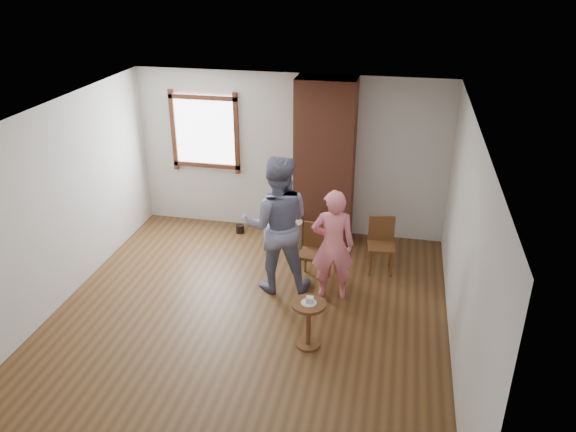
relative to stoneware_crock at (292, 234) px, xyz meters
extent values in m
plane|color=brown|center=(-0.17, -2.09, -0.22)|extent=(5.50, 5.50, 0.00)
cube|color=silver|center=(-0.17, 0.66, 1.08)|extent=(5.00, 0.04, 2.60)
cube|color=silver|center=(-2.67, -2.09, 1.08)|extent=(0.04, 5.50, 2.60)
cube|color=silver|center=(2.33, -2.09, 1.08)|extent=(0.04, 5.50, 2.60)
cube|color=white|center=(-0.17, -2.09, 2.38)|extent=(5.00, 5.50, 0.04)
cube|color=#562A19|center=(-1.57, 0.62, 1.38)|extent=(1.14, 0.06, 1.34)
cube|color=white|center=(-1.57, 0.64, 1.38)|extent=(1.00, 0.02, 1.20)
cube|color=brown|center=(0.43, 0.41, 1.08)|extent=(0.90, 0.50, 2.60)
cylinder|color=tan|center=(0.00, 0.00, 0.00)|extent=(0.42, 0.42, 0.44)
cylinder|color=black|center=(-0.94, 0.31, -0.15)|extent=(0.17, 0.17, 0.14)
cube|color=brown|center=(0.49, -0.89, 0.19)|extent=(0.41, 0.41, 0.05)
cylinder|color=brown|center=(0.32, -1.03, -0.02)|extent=(0.04, 0.04, 0.41)
cylinder|color=brown|center=(0.63, -1.06, -0.02)|extent=(0.04, 0.04, 0.41)
cylinder|color=brown|center=(0.35, -0.73, -0.02)|extent=(0.04, 0.04, 0.41)
cylinder|color=brown|center=(0.66, -0.76, -0.02)|extent=(0.04, 0.04, 0.41)
cube|color=brown|center=(0.51, -0.72, 0.39)|extent=(0.38, 0.07, 0.41)
cube|color=brown|center=(1.41, -0.48, 0.18)|extent=(0.42, 0.42, 0.04)
cylinder|color=brown|center=(1.28, -0.65, -0.02)|extent=(0.04, 0.04, 0.40)
cylinder|color=brown|center=(1.58, -0.61, -0.02)|extent=(0.04, 0.04, 0.40)
cylinder|color=brown|center=(1.24, -0.35, -0.02)|extent=(0.04, 0.04, 0.40)
cylinder|color=brown|center=(1.54, -0.31, -0.02)|extent=(0.04, 0.04, 0.40)
cube|color=brown|center=(1.39, -0.31, 0.39)|extent=(0.38, 0.08, 0.40)
cylinder|color=brown|center=(0.68, -2.39, 0.36)|extent=(0.40, 0.40, 0.04)
cylinder|color=brown|center=(0.68, -2.39, 0.07)|extent=(0.06, 0.06, 0.54)
cylinder|color=brown|center=(0.68, -2.39, -0.20)|extent=(0.28, 0.28, 0.03)
cylinder|color=white|center=(0.68, -2.39, 0.38)|extent=(0.18, 0.18, 0.01)
cube|color=silver|center=(0.69, -2.39, 0.42)|extent=(0.08, 0.07, 0.06)
imported|color=#16183C|center=(0.04, -1.18, 0.74)|extent=(1.06, 0.90, 1.92)
imported|color=pink|center=(0.80, -1.28, 0.56)|extent=(0.61, 0.45, 1.56)
camera|label=1|loc=(1.55, -7.70, 4.01)|focal=35.00mm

